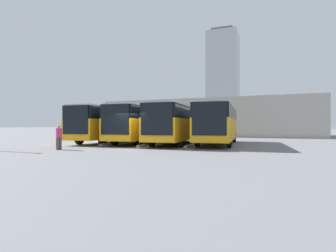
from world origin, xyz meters
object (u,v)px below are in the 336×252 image
(bus_0, at_px, (218,123))
(bus_1, at_px, (178,123))
(bus_3, at_px, (111,123))
(pedestrian, at_px, (59,136))
(bus_2, at_px, (144,123))

(bus_0, bearing_deg, bus_1, 7.70)
(bus_3, height_order, pedestrian, bus_3)
(bus_2, xyz_separation_m, pedestrian, (2.13, 8.36, -0.95))
(pedestrian, bearing_deg, bus_0, -27.71)
(bus_0, bearing_deg, bus_3, -0.24)
(bus_2, bearing_deg, bus_1, 172.52)
(bus_2, height_order, pedestrian, bus_2)
(bus_0, xyz_separation_m, bus_2, (6.88, 0.48, 0.00))
(bus_1, height_order, bus_3, same)
(bus_0, distance_m, pedestrian, 12.66)
(bus_2, relative_size, bus_3, 1.00)
(bus_0, relative_size, pedestrian, 6.75)
(bus_2, bearing_deg, bus_3, -1.07)
(pedestrian, bearing_deg, bus_2, 3.53)
(bus_0, relative_size, bus_1, 1.00)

